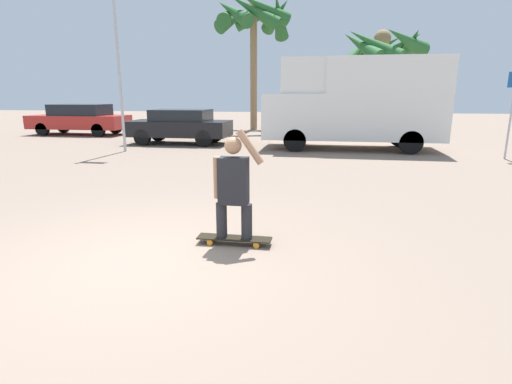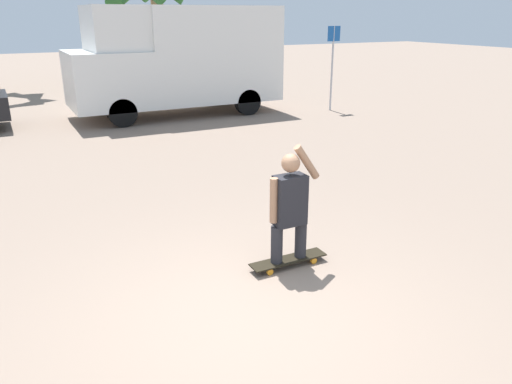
% 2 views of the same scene
% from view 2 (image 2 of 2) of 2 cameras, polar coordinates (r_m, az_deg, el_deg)
% --- Properties ---
extents(ground_plane, '(80.00, 80.00, 0.00)m').
position_cam_2_polar(ground_plane, '(5.15, -0.75, -14.07)').
color(ground_plane, gray).
extents(skateboard, '(0.97, 0.22, 0.09)m').
position_cam_2_polar(skateboard, '(6.05, 3.72, -7.78)').
color(skateboard, black).
rests_on(skateboard, ground_plane).
extents(person_skateboarder, '(0.64, 0.22, 1.40)m').
position_cam_2_polar(person_skateboarder, '(5.75, 3.87, -1.31)').
color(person_skateboarder, '#28282D').
rests_on(person_skateboarder, skateboard).
extents(camper_van, '(6.04, 2.30, 3.09)m').
position_cam_2_polar(camper_van, '(15.27, -8.80, 14.97)').
color(camper_van, black).
rests_on(camper_van, ground_plane).
extents(street_sign, '(0.44, 0.06, 2.53)m').
position_cam_2_polar(street_sign, '(15.92, 8.75, 14.97)').
color(street_sign, '#B7B7BC').
rests_on(street_sign, ground_plane).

